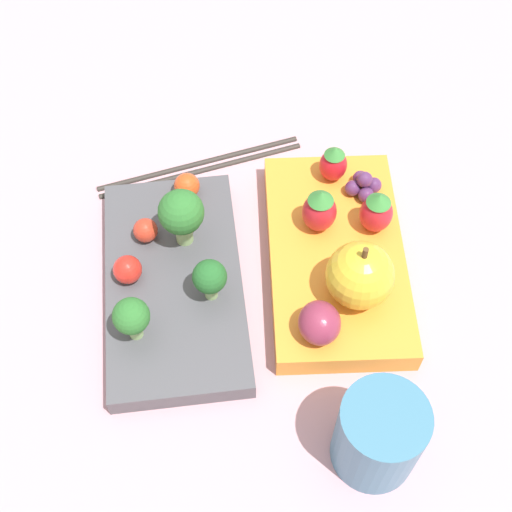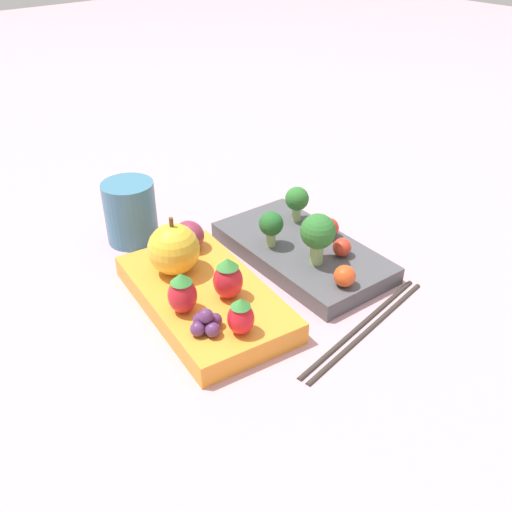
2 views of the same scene
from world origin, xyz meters
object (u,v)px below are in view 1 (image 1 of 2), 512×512
Objects in this scene: cherry_tomato_1 at (128,270)px; chopsticks_pair at (200,165)px; bento_box_savoury at (175,284)px; broccoli_floret_2 at (210,278)px; strawberry_1 at (376,212)px; plum at (319,323)px; apple at (360,275)px; grape_cluster at (363,185)px; broccoli_floret_0 at (131,317)px; cherry_tomato_0 at (145,230)px; cherry_tomato_2 at (187,186)px; broccoli_floret_1 at (181,214)px; strawberry_0 at (320,210)px; bento_box_fruit at (336,257)px; strawberry_2 at (333,163)px; drinking_cup at (379,435)px.

cherry_tomato_1 is 0.16m from chopsticks_pair.
broccoli_floret_2 is (-0.02, -0.03, 0.04)m from bento_box_savoury.
plum is (-0.10, 0.07, -0.00)m from strawberry_1.
grape_cluster is at bearing -17.74° from apple.
broccoli_floret_0 is at bearing 143.18° from bento_box_savoury.
cherry_tomato_2 reaches higher than cherry_tomato_0.
apple is at bearing -121.58° from broccoli_floret_1.
cherry_tomato_0 is at bearing 83.72° from strawberry_0.
chopsticks_pair is at bearing -22.64° from broccoli_floret_0.
apple reaches higher than cherry_tomato_0.
chopsticks_pair is at bearing -16.71° from bento_box_savoury.
apple reaches higher than cherry_tomato_1.
cherry_tomato_2 is at bearing 160.13° from chopsticks_pair.
cherry_tomato_0 is at bearing 146.51° from chopsticks_pair.
chopsticks_pair is (0.09, -0.06, -0.03)m from cherry_tomato_0.
broccoli_floret_0 reaches higher than bento_box_fruit.
broccoli_floret_0 is at bearing 111.30° from broccoli_floret_2.
plum is (-0.11, 0.02, -0.01)m from strawberry_0.
grape_cluster is at bearing -133.84° from strawberry_2.
plum reaches higher than cherry_tomato_2.
broccoli_floret_1 is 1.30× the size of strawberry_0.
broccoli_floret_0 reaches higher than bento_box_savoury.
strawberry_0 is at bearing 154.08° from strawberry_2.
drinking_cup is at bearing 165.17° from strawberry_1.
broccoli_floret_0 is at bearing 123.72° from strawberry_2.
strawberry_0 is 0.05m from strawberry_1.
plum is 0.10m from drinking_cup.
broccoli_floret_0 is 2.11× the size of cherry_tomato_0.
broccoli_floret_0 is 0.69× the size of apple.
cherry_tomato_0 reaches higher than bento_box_savoury.
broccoli_floret_2 is 0.18m from drinking_cup.
plum is at bearing 162.55° from strawberry_2.
cherry_tomato_2 reaches higher than bento_box_savoury.
broccoli_floret_1 is at bearing -59.37° from cherry_tomato_1.
bento_box_fruit is 0.13m from broccoli_floret_2.
broccoli_floret_0 is 0.58× the size of drinking_cup.
plum is at bearing 155.54° from bento_box_fruit.
plum reaches higher than grape_cluster.
strawberry_1 is (0.01, -0.22, 0.01)m from cherry_tomato_1.
broccoli_floret_0 is at bearing 53.60° from drinking_cup.
apple is at bearing -52.50° from plum.
cherry_tomato_2 is 0.36× the size of apple.
apple reaches higher than drinking_cup.
strawberry_0 is (0.08, -0.17, -0.00)m from broccoli_floret_0.
broccoli_floret_1 is 0.29× the size of chopsticks_pair.
strawberry_0 is 1.36× the size of grape_cluster.
plum is 1.08× the size of grape_cluster.
cherry_tomato_2 is at bearing 22.48° from drinking_cup.
bento_box_fruit is at bearing -159.10° from strawberry_0.
grape_cluster is at bearing -86.34° from cherry_tomato_0.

